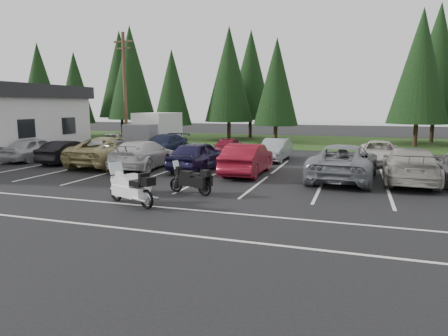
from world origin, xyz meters
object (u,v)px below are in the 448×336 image
car_near_5 (247,159)px  cargo_trailer (135,184)px  car_near_7 (410,165)px  car_far_4 (379,153)px  car_near_3 (144,154)px  box_truck (152,132)px  touring_motorcycle (130,184)px  car_near_2 (112,151)px  adventure_motorcycle (190,178)px  car_far_0 (111,143)px  car_far_1 (164,145)px  car_near_4 (198,155)px  car_far_2 (227,147)px  car_near_6 (344,162)px  utility_pole (125,90)px  car_near_1 (68,152)px  car_far_3 (275,150)px  car_near_0 (36,149)px

car_near_5 → cargo_trailer: bearing=62.0°
car_near_7 → car_far_4: size_ratio=1.14×
car_near_3 → cargo_trailer: (2.96, -5.87, -0.41)m
car_near_7 → cargo_trailer: size_ratio=3.48×
box_truck → cargo_trailer: box_truck is taller
car_near_3 → touring_motorcycle: (3.79, -7.55, -0.05)m
car_near_2 → adventure_motorcycle: 9.33m
car_far_0 → car_far_1: bearing=-11.9°
car_near_2 → car_near_4: car_near_2 is taller
car_far_2 → car_near_3: bearing=-118.1°
car_near_6 → utility_pole: bearing=-21.6°
car_near_1 → car_near_2: (3.12, 0.01, 0.16)m
touring_motorcycle → car_far_0: bearing=148.3°
car_near_5 → adventure_motorcycle: (-0.94, -5.16, -0.13)m
car_near_5 → car_far_2: (-3.14, 6.19, -0.13)m
car_far_3 → car_far_4: bearing=6.8°
car_near_6 → car_far_4: 6.40m
car_near_7 → car_near_6: bearing=5.3°
box_truck → car_near_4: bearing=-48.4°
car_near_5 → car_far_0: bearing=-27.9°
car_near_1 → car_far_4: size_ratio=0.85×
car_near_5 → car_near_7: (7.52, 0.13, 0.02)m
car_far_0 → car_far_4: bearing=-6.0°
car_near_0 → car_far_0: size_ratio=0.88×
car_near_5 → adventure_motorcycle: car_near_5 is taller
utility_pole → car_near_4: size_ratio=1.93×
car_near_1 → car_near_5: car_near_5 is taller
utility_pole → car_far_2: (8.94, -1.92, -4.03)m
car_near_6 → adventure_motorcycle: 7.59m
car_near_1 → cargo_trailer: bearing=141.5°
utility_pole → car_near_0: utility_pole is taller
car_near_6 → car_far_1: bearing=-21.4°
car_far_1 → car_far_2: bearing=5.6°
car_far_3 → adventure_motorcycle: (-1.23, -10.79, -0.03)m
adventure_motorcycle → car_far_1: bearing=133.2°
car_near_4 → cargo_trailer: 6.28m
utility_pole → car_near_3: size_ratio=1.67×
car_near_0 → car_near_3: 8.12m
car_near_0 → car_far_0: (1.65, 5.76, -0.06)m
car_near_6 → car_far_3: bearing=-48.1°
car_near_4 → adventure_motorcycle: 5.99m
car_near_3 → car_far_4: size_ratio=1.10×
car_near_2 → car_far_0: bearing=-56.2°
box_truck → car_near_5: size_ratio=1.17×
car_near_4 → car_far_0: bearing=-28.1°
car_far_1 → box_truck: bearing=133.9°
car_near_0 → utility_pole: bearing=-100.5°
car_near_2 → car_near_5: bearing=175.5°
car_near_5 → adventure_motorcycle: 5.24m
car_far_1 → car_far_4: car_far_1 is taller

